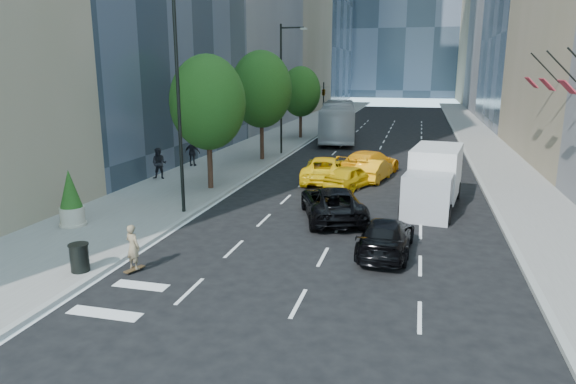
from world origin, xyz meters
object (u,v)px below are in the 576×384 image
(black_sedan_lincoln, at_px, (332,203))
(skateboarder, at_px, (133,250))
(box_truck, at_px, (434,178))
(black_sedan_mercedes, at_px, (386,236))
(trash_can, at_px, (80,258))
(planter_shrub, at_px, (71,199))
(city_bus, at_px, (338,121))

(black_sedan_lincoln, bearing_deg, skateboarder, 37.26)
(skateboarder, relative_size, box_truck, 0.24)
(black_sedan_mercedes, xyz_separation_m, trash_can, (-9.82, -4.73, -0.06))
(skateboarder, xyz_separation_m, black_sedan_mercedes, (8.23, 4.00, -0.12))
(trash_can, xyz_separation_m, planter_shrub, (-3.58, 4.45, 0.72))
(trash_can, bearing_deg, skateboarder, 24.61)
(trash_can, bearing_deg, planter_shrub, 128.76)
(skateboarder, height_order, planter_shrub, planter_shrub)
(black_sedan_lincoln, relative_size, planter_shrub, 2.21)
(box_truck, bearing_deg, trash_can, -126.32)
(city_bus, distance_m, planter_shrub, 32.17)
(black_sedan_lincoln, height_order, black_sedan_mercedes, black_sedan_lincoln)
(box_truck, xyz_separation_m, trash_can, (-11.64, -11.92, -0.90))
(black_sedan_lincoln, relative_size, trash_can, 5.94)
(city_bus, bearing_deg, trash_can, -102.39)
(black_sedan_lincoln, height_order, trash_can, black_sedan_lincoln)
(skateboarder, bearing_deg, city_bus, -73.88)
(skateboarder, relative_size, trash_can, 1.71)
(box_truck, height_order, trash_can, box_truck)
(black_sedan_lincoln, height_order, planter_shrub, planter_shrub)
(black_sedan_lincoln, bearing_deg, city_bus, -99.85)
(black_sedan_mercedes, xyz_separation_m, planter_shrub, (-13.40, -0.27, 0.66))
(skateboarder, relative_size, city_bus, 0.12)
(black_sedan_lincoln, relative_size, black_sedan_mercedes, 1.19)
(city_bus, bearing_deg, planter_shrub, -109.44)
(black_sedan_mercedes, relative_size, city_bus, 0.35)
(box_truck, bearing_deg, city_bus, 117.53)
(black_sedan_mercedes, xyz_separation_m, box_truck, (1.82, 7.20, 0.84))
(skateboarder, xyz_separation_m, city_bus, (1.53, 35.19, 1.06))
(black_sedan_mercedes, height_order, box_truck, box_truck)
(skateboarder, distance_m, black_sedan_mercedes, 9.15)
(skateboarder, distance_m, trash_can, 1.76)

